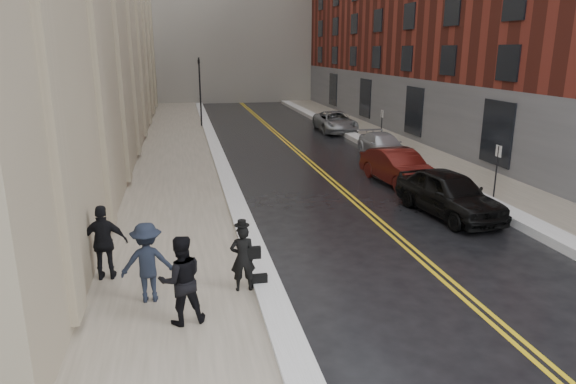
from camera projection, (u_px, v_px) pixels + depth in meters
name	position (u px, v px, depth m)	size (l,w,h in m)	color
ground	(381.00, 323.00, 11.30)	(160.00, 160.00, 0.00)	black
sidewalk_left	(175.00, 169.00, 25.49)	(4.00, 64.00, 0.15)	gray
sidewalk_right	(427.00, 157.00, 28.12)	(3.00, 64.00, 0.15)	gray
lane_stripe_a	(310.00, 164.00, 26.85)	(0.12, 64.00, 0.01)	gold
lane_stripe_b	(314.00, 164.00, 26.89)	(0.12, 64.00, 0.01)	gold
snow_ridge_left	(222.00, 165.00, 25.92)	(0.70, 60.80, 0.26)	white
snow_ridge_right	(395.00, 157.00, 27.74)	(0.85, 60.80, 0.30)	white
traffic_signal	(200.00, 87.00, 38.25)	(0.18, 0.15, 5.20)	black
parking_sign_near	(497.00, 167.00, 20.02)	(0.06, 0.35, 2.23)	black
parking_sign_far	(382.00, 124.00, 31.33)	(0.06, 0.35, 2.23)	black
car_black	(449.00, 193.00, 18.39)	(1.93, 4.80, 1.64)	black
car_maroon	(398.00, 167.00, 22.75)	(1.61, 4.62, 1.52)	#47100C
car_silver_near	(383.00, 145.00, 28.43)	(1.80, 4.44, 1.29)	#B6B8BE
car_silver_far	(335.00, 122.00, 37.07)	(2.40, 5.20, 1.44)	#94979B
pedestrian_main	(243.00, 258.00, 12.30)	(0.61, 0.40, 1.66)	black
pedestrian_a	(181.00, 280.00, 10.79)	(0.96, 0.74, 1.97)	black
pedestrian_b	(148.00, 262.00, 11.77)	(1.23, 0.71, 1.90)	black
pedestrian_c	(104.00, 243.00, 12.89)	(1.14, 0.48, 1.95)	black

